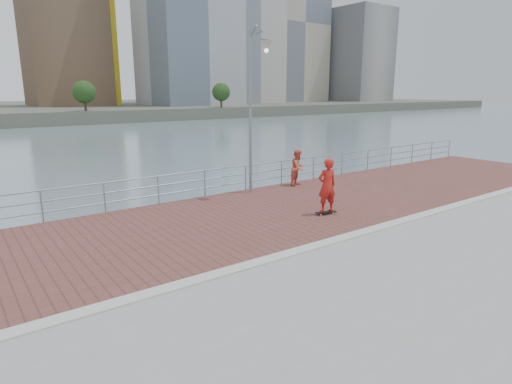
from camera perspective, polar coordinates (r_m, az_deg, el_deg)
water at (r=12.74m, az=5.54°, el=-16.34°), size 400.00×400.00×0.00m
seawall at (r=9.69m, az=27.28°, el=-21.49°), size 40.00×24.00×2.00m
brick_lane at (r=14.59m, az=-3.72°, el=-3.75°), size 40.00×6.80×0.02m
curb at (r=11.87m, az=5.76°, el=-7.80°), size 40.00×0.40×0.06m
guardrail at (r=17.30m, az=-9.82°, el=1.14°), size 39.06×0.06×1.13m
street_lamp at (r=17.64m, az=0.14°, el=14.35°), size 0.47×1.37×6.47m
skateboard at (r=15.39m, az=9.31°, el=-2.68°), size 0.80×0.38×0.09m
skateboarder at (r=15.16m, az=9.45°, el=0.85°), size 0.79×0.61×1.91m
bystander at (r=19.78m, az=5.60°, el=3.25°), size 0.97×0.87×1.64m
skyline at (r=120.74m, az=-18.56°, el=22.50°), size 233.00×41.00×63.17m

